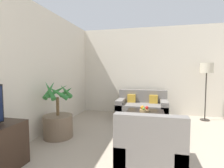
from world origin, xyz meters
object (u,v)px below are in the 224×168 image
Objects in this scene: fruit_bowl at (144,111)px; orange_fruit at (142,107)px; ottoman at (152,132)px; apple_red at (147,108)px; potted_palm at (58,121)px; apple_green at (144,109)px; armchair at (150,149)px; sofa_loveseat at (142,109)px; floor_lamp at (207,71)px; coffee_table at (145,113)px.

fruit_bowl is 2.59× the size of orange_fruit.
apple_red is at bearing 99.65° from ottoman.
apple_green is (1.67, 0.86, 0.16)m from potted_palm.
fruit_bowl is 0.25× the size of armchair.
sofa_loveseat is 2.01m from floor_lamp.
coffee_table is at bearing -81.15° from sofa_loveseat.
potted_palm reaches higher than sofa_loveseat.
apple_green is at bearing -143.21° from floor_lamp.
coffee_table is 10.83× the size of apple_red.
potted_palm is 1.32× the size of armchair.
floor_lamp is 23.87× the size of apple_green.
floor_lamp reaches higher than orange_fruit.
floor_lamp reaches higher than armchair.
apple_green reaches higher than ottoman.
fruit_bowl is at bearing -18.07° from orange_fruit.
armchair reaches higher than orange_fruit.
ottoman is (0.20, -0.68, -0.29)m from apple_green.
apple_green is (0.11, -1.04, 0.22)m from sofa_loveseat.
sofa_loveseat is at bearing 100.57° from apple_red.
potted_palm is at bearing -150.02° from orange_fruit.
armchair is 0.87m from ottoman.
potted_palm is at bearing -151.20° from fruit_bowl.
coffee_table is at bearing 44.74° from orange_fruit.
sofa_loveseat is 2.60m from armchair.
sofa_loveseat is 0.98m from apple_red.
fruit_bowl is at bearing 103.94° from ottoman.
coffee_table is 0.21m from apple_green.
apple_green is at bearing 27.14° from potted_palm.
armchair is at bearing -84.95° from coffee_table.
potted_palm is 1.92m from fruit_bowl.
fruit_bowl is at bearing -82.83° from sofa_loveseat.
sofa_loveseat is 0.98m from orange_fruit.
sofa_loveseat is 0.99m from fruit_bowl.
fruit_bowl is 1.63m from armchair.
floor_lamp is 2.96× the size of ottoman.
fruit_bowl is 0.42× the size of ottoman.
apple_red is at bearing 28.81° from potted_palm.
coffee_table is at bearing 125.10° from apple_red.
ottoman is (0.02, 0.87, -0.06)m from armchair.
potted_palm is at bearing -174.53° from ottoman.
potted_palm is at bearing -152.86° from apple_green.
sofa_loveseat reaches higher than apple_red.
potted_palm reaches higher than orange_fruit.
coffee_table is at bearing 78.91° from fruit_bowl.
potted_palm is 1.88m from apple_green.
apple_green is 0.09m from orange_fruit.
floor_lamp is at bearing 35.39° from fruit_bowl.
floor_lamp is at bearing 34.14° from orange_fruit.
orange_fruit is at bearing 161.93° from fruit_bowl.
fruit_bowl is (-1.58, -1.12, -0.91)m from floor_lamp.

